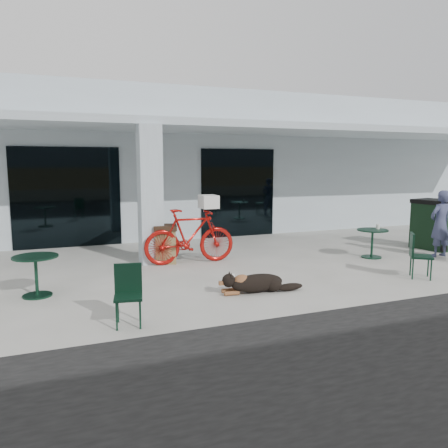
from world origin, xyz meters
name	(u,v)px	position (x,y,z in m)	size (l,w,h in m)	color
ground	(253,281)	(0.00, 0.00, 0.00)	(80.00, 80.00, 0.00)	#BBB8B0
building	(155,164)	(0.00, 8.50, 2.25)	(22.00, 7.00, 4.50)	silver
storefront_glass_left	(67,198)	(-3.20, 4.98, 1.35)	(2.80, 0.06, 2.70)	black
storefront_glass_right	(238,193)	(1.80, 4.98, 1.35)	(2.40, 0.06, 2.70)	black
column	(150,195)	(-1.50, 2.30, 1.56)	(0.50, 0.50, 3.12)	silver
overhang	(196,127)	(0.00, 3.60, 3.21)	(22.00, 2.80, 0.18)	silver
bicycle	(190,236)	(-0.70, 1.90, 0.63)	(0.59, 2.08, 1.25)	#AF120E
laundry_basket	(209,202)	(-0.25, 1.89, 1.40)	(0.50, 0.37, 0.29)	white
dog	(257,282)	(-0.25, -0.70, 0.19)	(1.13, 0.38, 0.38)	black
cup_near_dog	(233,277)	(-0.32, 0.27, 0.05)	(0.08, 0.08, 0.10)	white
cafe_table_near	(36,276)	(-3.87, 0.46, 0.35)	(0.75, 0.75, 0.71)	#123524
cafe_chair_near	(128,296)	(-2.62, -1.50, 0.43)	(0.39, 0.42, 0.86)	#123524
cafe_table_far	(372,244)	(3.58, 0.89, 0.34)	(0.73, 0.73, 0.69)	#123524
cafe_chair_far_a	(421,256)	(3.20, -1.00, 0.45)	(0.41, 0.44, 0.90)	#123524
person	(440,224)	(5.19, 0.40, 0.81)	(0.59, 0.39, 1.62)	#3A3F62
cup_on_table	(378,227)	(3.76, 0.92, 0.75)	(0.08, 0.08, 0.11)	white
trash_receptacle	(166,244)	(-1.20, 2.16, 0.44)	(0.51, 0.51, 0.88)	olive
wheeled_bin	(435,224)	(5.89, 1.20, 0.66)	(0.81, 1.03, 1.31)	black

